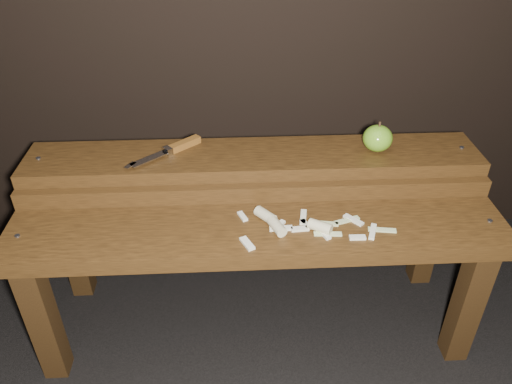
{
  "coord_description": "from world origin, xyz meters",
  "views": [
    {
      "loc": [
        -0.05,
        -0.98,
        1.15
      ],
      "look_at": [
        0.0,
        0.06,
        0.45
      ],
      "focal_mm": 35.0,
      "sensor_mm": 36.0,
      "label": 1
    }
  ],
  "objects_px": {
    "knife": "(176,148)",
    "bench_front_tier": "(259,253)",
    "apple": "(378,138)",
    "bench_rear_tier": "(254,181)"
  },
  "relations": [
    {
      "from": "knife",
      "to": "apple",
      "type": "bearing_deg",
      "value": -2.42
    },
    {
      "from": "knife",
      "to": "bench_rear_tier",
      "type": "bearing_deg",
      "value": -7.4
    },
    {
      "from": "bench_front_tier",
      "to": "bench_rear_tier",
      "type": "distance_m",
      "value": 0.23
    },
    {
      "from": "bench_front_tier",
      "to": "bench_rear_tier",
      "type": "bearing_deg",
      "value": 90.0
    },
    {
      "from": "bench_rear_tier",
      "to": "knife",
      "type": "relative_size",
      "value": 6.45
    },
    {
      "from": "apple",
      "to": "knife",
      "type": "xyz_separation_m",
      "value": [
        -0.53,
        0.02,
        -0.03
      ]
    },
    {
      "from": "bench_front_tier",
      "to": "knife",
      "type": "distance_m",
      "value": 0.36
    },
    {
      "from": "bench_rear_tier",
      "to": "apple",
      "type": "distance_m",
      "value": 0.35
    },
    {
      "from": "knife",
      "to": "bench_front_tier",
      "type": "bearing_deg",
      "value": -50.87
    },
    {
      "from": "bench_rear_tier",
      "to": "apple",
      "type": "bearing_deg",
      "value": 0.76
    }
  ]
}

